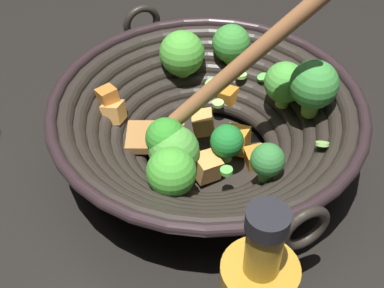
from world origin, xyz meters
The scene contains 2 objects.
ground_plane centered at (0.00, 0.00, 0.00)m, with size 4.00×4.00×0.00m, color black.
wok centered at (0.00, 0.00, 0.06)m, with size 0.37×0.40×0.24m.
Camera 1 is at (0.35, 0.35, 0.51)m, focal length 52.86 mm.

